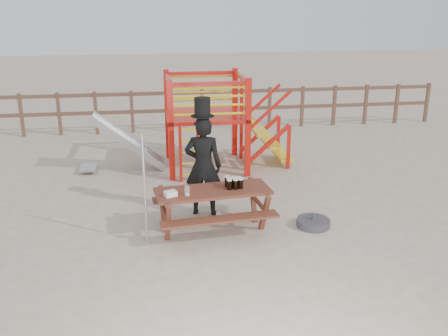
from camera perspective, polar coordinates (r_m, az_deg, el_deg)
ground at (r=8.05m, az=-0.47°, el=-7.79°), size 60.00×60.00×0.00m
back_fence at (r=14.46m, az=-4.51°, el=7.13°), size 15.09×0.09×1.20m
playground_fort at (r=11.07m, az=-2.53°, el=5.45°), size 4.71×1.84×2.10m
picnic_table at (r=8.07m, az=-1.27°, el=-4.24°), size 1.95×1.44×0.71m
man_with_hat at (r=8.55m, az=-2.40°, el=0.51°), size 0.72×0.55×2.07m
metal_pole at (r=7.59m, az=-9.05°, el=-2.52°), size 0.04×0.04×1.74m
parasol_base at (r=8.48m, az=10.15°, el=-6.19°), size 0.55×0.55×0.23m
paper_bag at (r=7.74m, az=-6.13°, el=-2.93°), size 0.22×0.19×0.08m
stout_pints at (r=8.02m, az=1.08°, el=-1.69°), size 0.28×0.25×0.17m
empty_glasses at (r=7.74m, az=-4.24°, el=-2.65°), size 0.08×0.08×0.15m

